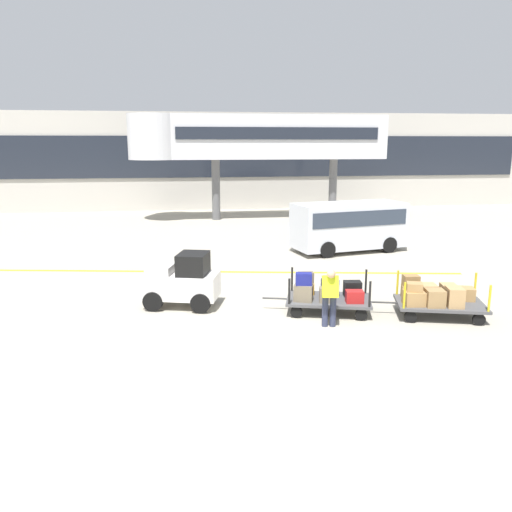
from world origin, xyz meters
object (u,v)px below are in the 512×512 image
at_px(baggage_cart_middle, 436,297).
at_px(baggage_handler, 330,295).
at_px(baggage_tug, 182,281).
at_px(safety_cone_near, 196,260).
at_px(baggage_cart_lead, 327,294).
at_px(shuttle_van, 349,223).

relative_size(baggage_cart_middle, baggage_handler, 1.97).
height_order(baggage_tug, safety_cone_near, baggage_tug).
height_order(baggage_handler, safety_cone_near, baggage_handler).
distance_m(baggage_cart_lead, shuttle_van, 8.59).
xyz_separation_m(baggage_tug, safety_cone_near, (0.52, 4.76, -0.48)).
bearing_deg(safety_cone_near, baggage_tug, -96.25).
distance_m(baggage_tug, shuttle_van, 9.92).
bearing_deg(baggage_cart_lead, baggage_handler, -102.30).
bearing_deg(baggage_tug, shuttle_van, 43.60).
xyz_separation_m(baggage_tug, baggage_handler, (3.70, -2.29, 0.11)).
distance_m(baggage_cart_lead, baggage_handler, 1.25).
height_order(baggage_cart_lead, shuttle_van, shuttle_van).
distance_m(baggage_cart_lead, safety_cone_near, 6.81).
height_order(baggage_cart_middle, baggage_handler, baggage_handler).
relative_size(baggage_cart_lead, shuttle_van, 0.61).
height_order(baggage_tug, baggage_cart_middle, baggage_tug).
bearing_deg(shuttle_van, baggage_cart_lead, -112.07).
relative_size(baggage_cart_middle, safety_cone_near, 5.61).
bearing_deg(baggage_cart_middle, baggage_tug, 164.62).
distance_m(baggage_cart_middle, safety_cone_near, 9.12).
distance_m(baggage_handler, shuttle_van, 9.76).
bearing_deg(baggage_handler, baggage_cart_lead, 77.70).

